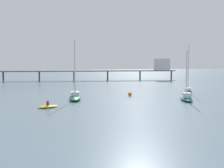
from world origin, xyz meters
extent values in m
plane|color=slate|center=(0.00, 0.00, 0.00)|extent=(400.00, 400.00, 0.00)
cube|color=#4C4C51|center=(0.00, 55.51, 3.32)|extent=(60.51, 6.59, 0.30)
cylinder|color=#38332D|center=(-29.17, 56.97, 1.59)|extent=(0.50, 0.50, 3.17)
cylinder|color=#38332D|center=(-17.50, 56.39, 1.59)|extent=(0.50, 0.50, 3.17)
cylinder|color=#38332D|center=(-5.83, 55.80, 1.59)|extent=(0.50, 0.50, 3.17)
cylinder|color=#38332D|center=(5.83, 55.22, 1.59)|extent=(0.50, 0.50, 3.17)
cylinder|color=#38332D|center=(17.50, 54.64, 1.59)|extent=(0.50, 0.50, 3.17)
cylinder|color=#38332D|center=(29.17, 54.06, 1.59)|extent=(0.50, 0.50, 3.17)
cube|color=silver|center=(25.58, 54.23, 5.53)|extent=(4.81, 4.81, 4.11)
ellipsoid|color=#1E727A|center=(8.84, 0.26, 0.32)|extent=(3.45, 6.43, 0.63)
cube|color=silver|center=(8.70, -0.21, 1.01)|extent=(1.68, 2.03, 0.75)
cylinder|color=silver|center=(8.92, 0.56, 4.52)|extent=(0.19, 0.19, 7.78)
cylinder|color=silver|center=(8.59, -0.57, 2.03)|extent=(0.82, 2.30, 0.16)
ellipsoid|color=#287F4C|center=(-9.48, 5.00, 0.37)|extent=(2.64, 7.01, 0.74)
cube|color=silver|center=(-9.42, 5.54, 1.04)|extent=(1.59, 2.25, 0.61)
cylinder|color=silver|center=(-9.51, 4.66, 5.44)|extent=(0.20, 0.20, 9.39)
cylinder|color=silver|center=(-9.38, 5.99, 2.43)|extent=(0.42, 2.68, 0.16)
ellipsoid|color=navy|center=(14.64, 11.43, 0.28)|extent=(4.36, 6.76, 0.56)
cube|color=silver|center=(14.40, 10.95, 0.83)|extent=(1.97, 2.49, 0.55)
cylinder|color=silver|center=(14.79, 11.74, 5.31)|extent=(0.20, 0.20, 9.50)
cylinder|color=silver|center=(14.17, 10.46, 2.27)|extent=(1.38, 2.61, 0.16)
ellipsoid|color=yellow|center=(-13.96, -2.94, 0.17)|extent=(3.36, 2.58, 0.35)
cylinder|color=maroon|center=(-13.96, -2.94, 0.62)|extent=(0.48, 0.48, 0.55)
sphere|color=tan|center=(-13.96, -2.94, 1.02)|extent=(0.24, 0.24, 0.24)
sphere|color=orange|center=(1.19, 8.34, 0.37)|extent=(0.74, 0.74, 0.74)
camera|label=1|loc=(-13.32, -44.92, 6.53)|focal=46.72mm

